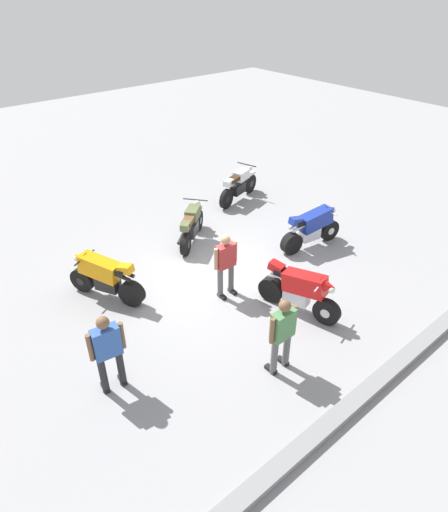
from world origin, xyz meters
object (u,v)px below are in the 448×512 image
at_px(motorcycle_blue_sportbike, 312,227).
at_px(motorcycle_red_sportbike, 300,290).
at_px(person_in_green_shirt, 282,332).
at_px(person_in_red_shirt, 226,262).
at_px(motorcycle_silver_cruiser, 238,185).
at_px(motorcycle_olive_vintage, 192,226).
at_px(motorcycle_orange_sportbike, 104,276).
at_px(person_in_blue_shirt, 108,349).

relative_size(motorcycle_blue_sportbike, motorcycle_red_sportbike, 1.01).
xyz_separation_m(person_in_green_shirt, person_in_red_shirt, (-0.72, -2.42, -0.04)).
height_order(motorcycle_silver_cruiser, person_in_red_shirt, person_in_red_shirt).
bearing_deg(motorcycle_olive_vintage, motorcycle_orange_sportbike, 155.49).
bearing_deg(person_in_red_shirt, motorcycle_silver_cruiser, 138.16).
distance_m(motorcycle_olive_vintage, person_in_red_shirt, 2.61).
bearing_deg(person_in_green_shirt, motorcycle_red_sportbike, -58.84).
relative_size(person_in_green_shirt, person_in_blue_shirt, 0.99).
bearing_deg(person_in_red_shirt, person_in_blue_shirt, -73.19).
xyz_separation_m(motorcycle_olive_vintage, person_in_red_shirt, (0.83, 2.44, 0.40)).
bearing_deg(motorcycle_red_sportbike, person_in_green_shirt, -73.36).
xyz_separation_m(motorcycle_blue_sportbike, motorcycle_olive_vintage, (2.34, -2.30, -0.11)).
bearing_deg(motorcycle_orange_sportbike, motorcycle_silver_cruiser, -98.88).
relative_size(motorcycle_blue_sportbike, person_in_blue_shirt, 1.17).
relative_size(motorcycle_olive_vintage, person_in_red_shirt, 1.02).
height_order(motorcycle_silver_cruiser, person_in_blue_shirt, person_in_blue_shirt).
bearing_deg(person_in_blue_shirt, motorcycle_red_sportbike, -91.54).
bearing_deg(person_in_green_shirt, person_in_blue_shirt, 58.87).
bearing_deg(motorcycle_olive_vintage, motorcycle_blue_sportbike, -83.23).
height_order(motorcycle_silver_cruiser, motorcycle_blue_sportbike, motorcycle_blue_sportbike).
height_order(motorcycle_blue_sportbike, motorcycle_olive_vintage, motorcycle_blue_sportbike).
height_order(motorcycle_silver_cruiser, person_in_green_shirt, person_in_green_shirt).
bearing_deg(person_in_blue_shirt, motorcycle_olive_vintage, -44.13).
distance_m(motorcycle_silver_cruiser, person_in_blue_shirt, 8.22).
xyz_separation_m(motorcycle_olive_vintage, person_in_green_shirt, (1.55, 4.87, 0.45)).
bearing_deg(person_in_blue_shirt, motorcycle_silver_cruiser, -49.60).
bearing_deg(motorcycle_red_sportbike, motorcycle_olive_vintage, 165.90).
relative_size(person_in_green_shirt, person_in_red_shirt, 1.04).
bearing_deg(motorcycle_red_sportbike, motorcycle_silver_cruiser, 137.61).
bearing_deg(motorcycle_blue_sportbike, person_in_blue_shirt, -163.43).
distance_m(motorcycle_orange_sportbike, person_in_blue_shirt, 2.78).
relative_size(motorcycle_orange_sportbike, motorcycle_blue_sportbike, 0.93).
xyz_separation_m(motorcycle_orange_sportbike, motorcycle_olive_vintage, (-3.01, -0.76, -0.11)).
xyz_separation_m(motorcycle_blue_sportbike, person_in_green_shirt, (3.89, 2.57, 0.34)).
relative_size(motorcycle_silver_cruiser, motorcycle_blue_sportbike, 1.04).
distance_m(motorcycle_blue_sportbike, person_in_red_shirt, 3.19).
relative_size(motorcycle_orange_sportbike, person_in_blue_shirt, 1.09).
height_order(motorcycle_blue_sportbike, motorcycle_red_sportbike, same).
height_order(person_in_green_shirt, person_in_blue_shirt, person_in_blue_shirt).
xyz_separation_m(motorcycle_red_sportbike, person_in_red_shirt, (0.83, -1.50, 0.30)).
height_order(motorcycle_silver_cruiser, motorcycle_olive_vintage, motorcycle_silver_cruiser).
distance_m(motorcycle_red_sportbike, person_in_green_shirt, 1.84).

